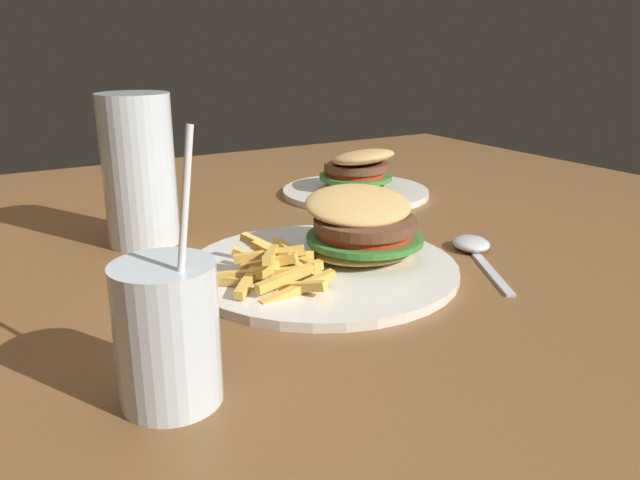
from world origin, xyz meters
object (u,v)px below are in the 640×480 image
(juice_glass, at_px, (168,339))
(meal_plate_far, at_px, (357,180))
(beer_glass, at_px, (140,176))
(meal_plate_near, at_px, (338,248))
(spoon, at_px, (473,246))

(juice_glass, xyz_separation_m, meal_plate_far, (0.46, 0.44, -0.02))
(beer_glass, bearing_deg, meal_plate_near, -52.02)
(juice_glass, height_order, spoon, juice_glass)
(juice_glass, xyz_separation_m, spoon, (0.42, 0.13, -0.04))
(juice_glass, distance_m, meal_plate_far, 0.63)
(juice_glass, bearing_deg, spoon, 17.39)
(juice_glass, bearing_deg, beer_glass, 77.11)
(spoon, xyz_separation_m, meal_plate_far, (0.04, 0.31, 0.02))
(meal_plate_near, relative_size, juice_glass, 1.52)
(beer_glass, bearing_deg, juice_glass, -102.89)
(juice_glass, bearing_deg, meal_plate_far, 43.98)
(meal_plate_near, height_order, meal_plate_far, meal_plate_near)
(meal_plate_near, distance_m, meal_plate_far, 0.35)
(spoon, relative_size, meal_plate_far, 0.70)
(meal_plate_near, height_order, beer_glass, beer_glass)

